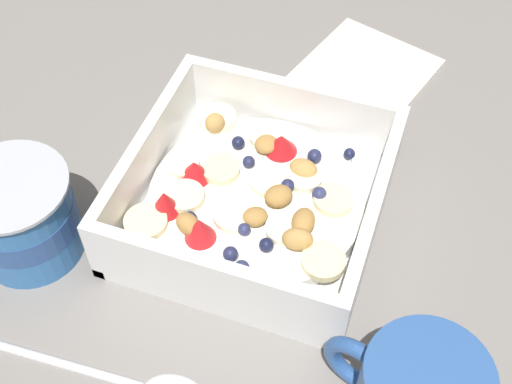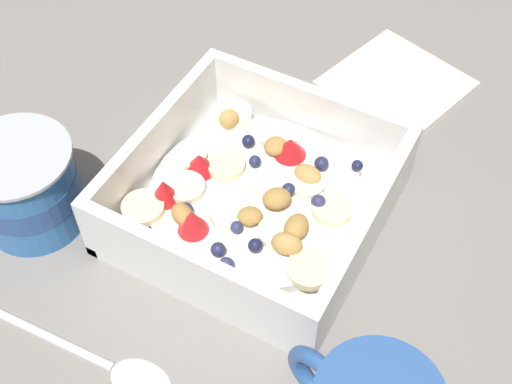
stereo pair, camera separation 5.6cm
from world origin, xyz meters
name	(u,v)px [view 1 (the left image)]	position (x,y,z in m)	size (l,w,h in m)	color
ground_plane	(243,196)	(0.00, 0.00, 0.00)	(2.40, 2.40, 0.00)	gray
fruit_bowl	(254,198)	(-0.01, -0.02, 0.02)	(0.20, 0.20, 0.07)	white
spoon	(139,384)	(-0.19, 0.01, 0.00)	(0.03, 0.17, 0.01)	silver
yogurt_cup	(21,216)	(-0.11, 0.15, 0.04)	(0.09, 0.09, 0.08)	#3370B7
folded_napkin	(367,68)	(0.20, -0.06, 0.00)	(0.12, 0.12, 0.01)	silver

